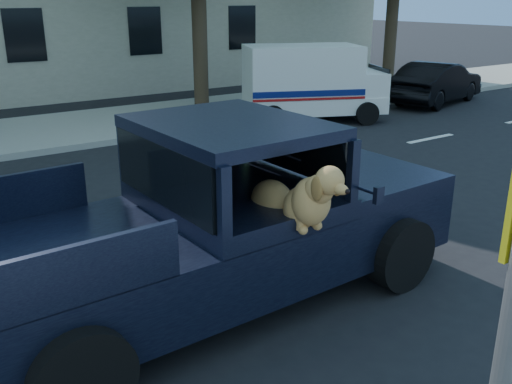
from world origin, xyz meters
TOP-DOWN VIEW (x-y plane):
  - ground at (0.00, 0.00)m, footprint 120.00×120.00m
  - far_sidewalk at (0.00, 9.20)m, footprint 60.00×4.00m
  - lane_stripes at (2.00, 3.40)m, footprint 21.60×0.14m
  - pickup_truck at (-0.52, -0.39)m, footprint 5.88×3.04m
  - mail_truck at (6.91, 6.78)m, footprint 4.18×3.12m
  - parked_sedan at (12.05, 6.57)m, footprint 2.38×4.30m

SIDE VIEW (x-z plane):
  - ground at x=0.00m, z-range 0.00..0.00m
  - lane_stripes at x=2.00m, z-range 0.00..0.01m
  - far_sidewalk at x=0.00m, z-range 0.00..0.15m
  - parked_sedan at x=12.05m, z-range 0.00..1.34m
  - pickup_truck at x=-0.52m, z-range -0.34..1.74m
  - mail_truck at x=6.91m, z-range -0.13..1.95m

